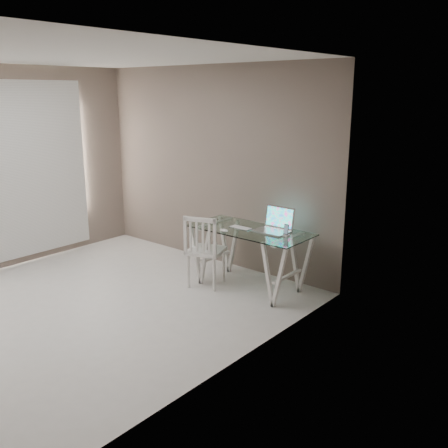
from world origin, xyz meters
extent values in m
plane|color=beige|center=(0.00, 0.00, 0.00)|extent=(4.50, 4.50, 0.00)
cube|color=white|center=(0.00, 0.00, 2.70)|extent=(4.00, 4.50, 0.02)
cube|color=#6B5D54|center=(0.00, 2.25, 1.35)|extent=(4.00, 0.02, 2.70)
cube|color=#6B5D54|center=(2.00, 0.00, 1.35)|extent=(0.02, 4.50, 2.70)
cube|color=white|center=(-1.94, 0.60, 1.30)|extent=(0.01, 1.80, 2.40)
cube|color=silver|center=(1.04, 1.71, 0.74)|extent=(1.50, 0.70, 0.01)
cube|color=silver|center=(0.49, 1.71, 0.36)|extent=(0.24, 0.62, 0.72)
cube|color=silver|center=(1.59, 1.71, 0.36)|extent=(0.24, 0.62, 0.72)
cube|color=silver|center=(0.57, 1.45, 0.45)|extent=(0.54, 0.54, 0.04)
cylinder|color=silver|center=(0.47, 1.23, 0.21)|extent=(0.04, 0.04, 0.43)
cylinder|color=silver|center=(0.79, 1.35, 0.21)|extent=(0.04, 0.04, 0.43)
cylinder|color=silver|center=(0.35, 1.55, 0.21)|extent=(0.04, 0.04, 0.43)
cylinder|color=silver|center=(0.67, 1.67, 0.21)|extent=(0.04, 0.04, 0.43)
cube|color=silver|center=(0.64, 1.27, 0.68)|extent=(0.40, 0.17, 0.47)
cube|color=silver|center=(1.30, 1.80, 0.75)|extent=(0.40, 0.28, 0.02)
cube|color=#19D899|center=(1.30, 1.96, 0.89)|extent=(0.40, 0.05, 0.26)
cube|color=silver|center=(0.92, 1.70, 0.75)|extent=(0.29, 0.12, 0.01)
ellipsoid|color=white|center=(0.87, 1.43, 0.76)|extent=(0.11, 0.07, 0.04)
cube|color=white|center=(1.52, 1.76, 0.75)|extent=(0.07, 0.07, 0.02)
cube|color=black|center=(1.52, 1.77, 0.82)|extent=(0.06, 0.03, 0.12)
camera|label=1|loc=(4.50, -2.90, 2.35)|focal=40.00mm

